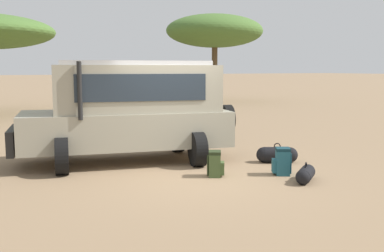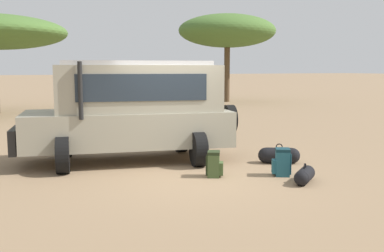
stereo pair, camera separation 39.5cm
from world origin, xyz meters
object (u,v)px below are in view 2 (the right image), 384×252
Objects in this scene: backpack_beside_front_wheel at (282,162)px; acacia_tree_distant_right at (227,31)px; safari_vehicle at (132,109)px; duffel_bag_low_black_case at (305,175)px; backpack_cluster_center at (214,164)px; duffel_bag_soft_canvas at (279,155)px.

acacia_tree_distant_right reaches higher than backpack_beside_front_wheel.
acacia_tree_distant_right is at bearing 53.60° from safari_vehicle.
backpack_beside_front_wheel is 0.78× the size of duffel_bag_low_black_case.
duffel_bag_soft_canvas is (2.05, 0.52, -0.07)m from backpack_cluster_center.
duffel_bag_low_black_case is at bearing -110.70° from duffel_bag_soft_canvas.
backpack_beside_front_wheel is 0.64× the size of duffel_bag_soft_canvas.
backpack_cluster_center is 2.11m from duffel_bag_soft_canvas.
safari_vehicle is 3.82m from backpack_beside_front_wheel.
backpack_beside_front_wheel reaches higher than duffel_bag_soft_canvas.
duffel_bag_low_black_case is 0.82× the size of duffel_bag_soft_canvas.
backpack_beside_front_wheel reaches higher than duffel_bag_low_black_case.
backpack_cluster_center is at bearing 138.70° from duffel_bag_low_black_case.
duffel_bag_low_black_case is 1.86m from duffel_bag_soft_canvas.
duffel_bag_soft_canvas is at bearing 56.23° from backpack_beside_front_wheel.
duffel_bag_soft_canvas is (0.70, 1.05, -0.09)m from backpack_beside_front_wheel.
backpack_beside_front_wheel is at bearing -116.76° from acacia_tree_distant_right.
duffel_bag_low_black_case is at bearing -55.40° from safari_vehicle.
backpack_cluster_center is at bearing -65.73° from safari_vehicle.
safari_vehicle is 10.10× the size of backpack_cluster_center.
safari_vehicle is 7.35× the size of duffel_bag_low_black_case.
backpack_cluster_center is (1.03, -2.29, -1.03)m from safari_vehicle.
acacia_tree_distant_right is at bearing 63.24° from backpack_beside_front_wheel.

